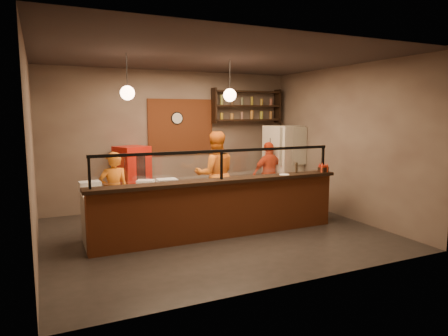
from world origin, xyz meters
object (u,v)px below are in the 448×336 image
condiment_caddy (323,169)px  pepper_mill (297,168)px  cook_mid (215,174)px  cook_left (114,192)px  fridge (284,164)px  wall_clock (177,118)px  red_cooler (133,180)px  pizza_dough (194,185)px  cook_right (269,174)px

condiment_caddy → pepper_mill: pepper_mill is taller
cook_mid → condiment_caddy: 2.26m
cook_left → fridge: (4.27, 0.77, 0.20)m
condiment_caddy → wall_clock: bearing=126.8°
wall_clock → red_cooler: wall_clock is taller
fridge → pizza_dough: fridge is taller
wall_clock → pepper_mill: size_ratio=1.48×
cook_mid → pepper_mill: bearing=141.6°
cook_right → fridge: bearing=-162.1°
fridge → pizza_dough: (-2.96, -1.51, -0.05)m
cook_left → pizza_dough: (1.31, -0.75, 0.15)m
cook_left → pepper_mill: bearing=157.9°
pizza_dough → red_cooler: bearing=109.2°
condiment_caddy → red_cooler: bearing=142.5°
wall_clock → cook_mid: wall_clock is taller
cook_mid → wall_clock: bearing=-61.5°
wall_clock → condiment_caddy: 3.64m
fridge → pepper_mill: fridge is taller
cook_left → cook_right: size_ratio=0.98×
fridge → pizza_dough: size_ratio=3.45×
red_cooler → condiment_caddy: 4.12m
cook_right → pepper_mill: cook_right is taller
cook_mid → fridge: 2.16m
fridge → cook_mid: bearing=179.7°
fridge → red_cooler: fridge is taller
cook_left → fridge: size_ratio=0.79×
cook_left → pepper_mill: size_ratio=7.45×
cook_left → red_cooler: size_ratio=1.01×
wall_clock → cook_left: bearing=-138.5°
cook_mid → fridge: (2.10, 0.53, 0.04)m
cook_right → pizza_dough: bearing=26.0°
cook_right → fridge: 0.62m
condiment_caddy → pepper_mill: bearing=167.9°
condiment_caddy → pepper_mill: 0.57m
cook_left → condiment_caddy: bearing=158.8°
fridge → condiment_caddy: size_ratio=10.98×
pizza_dough → condiment_caddy: (2.56, -0.49, 0.20)m
cook_mid → fridge: fridge is taller
cook_left → pepper_mill: 3.52m
fridge → condiment_caddy: bearing=-115.7°
wall_clock → cook_left: (-1.77, -1.57, -1.34)m
wall_clock → cook_left: 2.72m
cook_left → condiment_caddy: cook_left is taller
pepper_mill → red_cooler: bearing=138.6°
cook_mid → cook_right: 1.59m
cook_mid → cook_right: (1.55, 0.32, -0.14)m
pepper_mill → fridge: bearing=63.1°
cook_left → pizza_dough: cook_left is taller
cook_right → cook_mid: bearing=9.2°
cook_left → wall_clock: bearing=-141.9°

